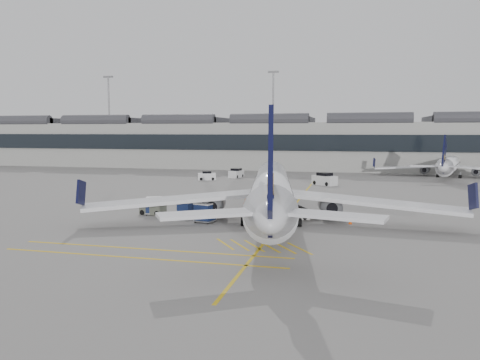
% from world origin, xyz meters
% --- Properties ---
extents(ground, '(220.00, 220.00, 0.00)m').
position_xyz_m(ground, '(0.00, 0.00, 0.00)').
color(ground, gray).
rests_on(ground, ground).
extents(terminal, '(200.00, 20.45, 12.40)m').
position_xyz_m(terminal, '(0.00, 71.93, 6.14)').
color(terminal, '#9E9E99').
rests_on(terminal, ground).
extents(light_masts, '(113.00, 0.60, 25.45)m').
position_xyz_m(light_masts, '(-1.67, 86.00, 14.49)').
color(light_masts, slate).
rests_on(light_masts, ground).
extents(apron_markings, '(0.25, 60.00, 0.01)m').
position_xyz_m(apron_markings, '(10.00, 10.00, 0.01)').
color(apron_markings, gold).
rests_on(apron_markings, ground).
extents(airliner_main, '(36.44, 40.12, 10.73)m').
position_xyz_m(airliner_main, '(9.08, 2.74, 3.15)').
color(airliner_main, white).
rests_on(airliner_main, ground).
extents(airliner_far, '(28.11, 31.11, 8.45)m').
position_xyz_m(airliner_far, '(35.44, 56.44, 2.48)').
color(airliner_far, white).
rests_on(airliner_far, ground).
extents(belt_loader, '(4.98, 2.32, 1.98)m').
position_xyz_m(belt_loader, '(10.51, 5.32, 0.58)').
color(belt_loader, silver).
rests_on(belt_loader, ground).
extents(baggage_cart_a, '(2.20, 2.01, 1.90)m').
position_xyz_m(baggage_cart_a, '(2.28, 3.94, 1.02)').
color(baggage_cart_a, gray).
rests_on(baggage_cart_a, ground).
extents(baggage_cart_b, '(2.20, 1.96, 1.96)m').
position_xyz_m(baggage_cart_b, '(2.64, 1.18, 1.05)').
color(baggage_cart_b, gray).
rests_on(baggage_cart_b, ground).
extents(baggage_cart_c, '(1.82, 1.61, 1.65)m').
position_xyz_m(baggage_cart_c, '(-0.48, 4.10, 0.88)').
color(baggage_cart_c, gray).
rests_on(baggage_cart_c, ground).
extents(baggage_cart_d, '(2.17, 1.97, 1.90)m').
position_xyz_m(baggage_cart_d, '(-4.15, 4.14, 1.02)').
color(baggage_cart_d, gray).
rests_on(baggage_cart_d, ground).
extents(ramp_agent_a, '(0.69, 0.55, 1.67)m').
position_xyz_m(ramp_agent_a, '(5.17, 8.86, 0.84)').
color(ramp_agent_a, '#E7580C').
rests_on(ramp_agent_a, ground).
extents(ramp_agent_b, '(1.05, 1.04, 1.71)m').
position_xyz_m(ramp_agent_b, '(6.01, 4.20, 0.85)').
color(ramp_agent_b, '#FF460D').
rests_on(ramp_agent_b, ground).
extents(pushback_tug, '(2.71, 1.86, 1.43)m').
position_xyz_m(pushback_tug, '(-4.24, 4.08, 0.63)').
color(pushback_tug, '#54584A').
rests_on(pushback_tug, ground).
extents(safety_cone_nose, '(0.34, 0.34, 0.47)m').
position_xyz_m(safety_cone_nose, '(8.90, 24.77, 0.23)').
color(safety_cone_nose, '#F24C0A').
rests_on(safety_cone_nose, ground).
extents(safety_cone_engine, '(0.38, 0.38, 0.52)m').
position_xyz_m(safety_cone_engine, '(16.77, 3.79, 0.26)').
color(safety_cone_engine, '#F24C0A').
rests_on(safety_cone_engine, ground).
extents(service_van_left, '(3.62, 2.65, 1.68)m').
position_xyz_m(service_van_left, '(-9.56, 39.99, 0.75)').
color(service_van_left, silver).
rests_on(service_van_left, ground).
extents(service_van_mid, '(2.48, 3.81, 1.81)m').
position_xyz_m(service_van_mid, '(-5.40, 45.84, 0.81)').
color(service_van_mid, silver).
rests_on(service_van_mid, ground).
extents(service_van_right, '(4.48, 4.15, 2.10)m').
position_xyz_m(service_van_right, '(12.24, 37.03, 0.94)').
color(service_van_right, silver).
rests_on(service_van_right, ground).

